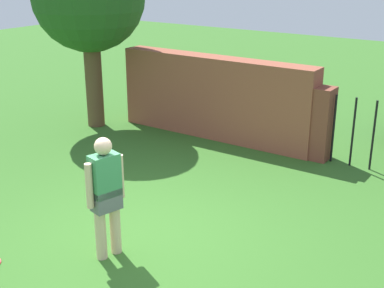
{
  "coord_description": "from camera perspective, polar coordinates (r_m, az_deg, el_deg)",
  "views": [
    {
      "loc": [
        4.2,
        -4.89,
        3.69
      ],
      "look_at": [
        -0.04,
        1.34,
        1.0
      ],
      "focal_mm": 49.54,
      "sensor_mm": 36.0,
      "label": 1
    }
  ],
  "objects": [
    {
      "name": "ground_plane",
      "position": [
        7.43,
        -5.64,
        -10.25
      ],
      "size": [
        40.0,
        40.0,
        0.0
      ],
      "primitive_type": "plane",
      "color": "#336623"
    },
    {
      "name": "brick_wall",
      "position": [
        11.21,
        2.5,
        5.03
      ],
      "size": [
        4.47,
        0.5,
        1.73
      ],
      "primitive_type": "cube",
      "color": "brown",
      "rests_on": "ground"
    },
    {
      "name": "person",
      "position": [
        6.73,
        -9.27,
        -5.15
      ],
      "size": [
        0.3,
        0.53,
        1.62
      ],
      "rotation": [
        0.0,
        0.0,
        -1.83
      ],
      "color": "beige",
      "rests_on": "ground"
    },
    {
      "name": "fence_gate",
      "position": [
        9.94,
        19.97,
        0.92
      ],
      "size": [
        2.81,
        0.44,
        1.4
      ],
      "color": "brown",
      "rests_on": "ground"
    }
  ]
}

